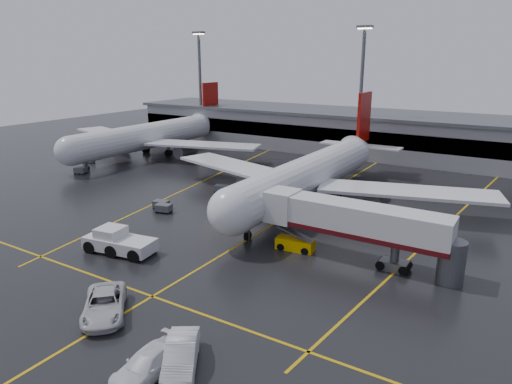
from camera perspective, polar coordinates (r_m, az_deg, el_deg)
The scene contains 21 objects.
ground at distance 57.25m, azimuth 2.76°, elevation -3.66°, with size 220.00×220.00×0.00m, color black.
apron_line_centre at distance 57.24m, azimuth 2.76°, elevation -3.65°, with size 0.25×90.00×0.02m, color gold.
apron_line_stop at distance 41.06m, azimuth -12.72°, elevation -12.50°, with size 60.00×0.25×0.02m, color gold.
apron_line_left at distance 75.88m, azimuth -6.80°, elevation 1.27°, with size 0.25×70.00×0.02m, color gold.
apron_line_right at distance 60.90m, azimuth 22.56°, elevation -3.69°, with size 0.25×70.00×0.02m, color gold.
terminal at distance 99.73m, azimuth 16.42°, elevation 6.86°, with size 122.00×19.00×8.60m.
light_mast_left at distance 114.05m, azimuth -6.94°, elevation 13.63°, with size 3.00×1.20×25.45m.
light_mast_mid at distance 94.51m, azimuth 12.92°, elevation 12.82°, with size 3.00×1.20×25.45m.
main_airliner at distance 64.34m, azimuth 7.02°, elevation 2.40°, with size 48.80×45.60×14.10m.
second_airliner at distance 97.94m, azimuth -12.80°, elevation 6.89°, with size 48.80×45.60×14.10m.
jet_bridge at distance 46.20m, azimuth 12.13°, elevation -3.80°, with size 19.90×3.40×6.05m.
pushback_tractor at distance 50.18m, azimuth -16.70°, elevation -5.99°, with size 7.94×4.26×2.70m.
belt_loader at distance 49.04m, azimuth 4.90°, elevation -6.42°, with size 4.18×2.28×2.54m.
service_van_a at distance 38.97m, azimuth -18.28°, elevation -13.09°, with size 3.07×6.67×1.85m, color silver.
service_van_b at distance 31.91m, azimuth -13.32°, elevation -20.03°, with size 2.32×5.71×1.66m, color white.
service_van_c at distance 32.04m, azimuth -9.28°, elevation -19.37°, with size 1.99×5.69×1.88m, color silver.
baggage_cart_a at distance 61.50m, azimuth -11.37°, elevation -1.93°, with size 2.28×1.79×1.12m.
baggage_cart_b at distance 63.13m, azimuth -11.67°, elevation -1.47°, with size 2.24×1.70×1.12m.
baggage_cart_c at distance 69.45m, azimuth -4.31°, elevation 0.45°, with size 2.23×1.70×1.12m.
baggage_cart_d at distance 94.64m, azimuth -20.03°, elevation 3.77°, with size 2.33×1.93×1.12m.
baggage_cart_e at distance 86.37m, azimuth -20.93°, elevation 2.56°, with size 2.27×1.77×1.12m.
Camera 1 is at (25.95, -47.15, 19.49)m, focal length 32.28 mm.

